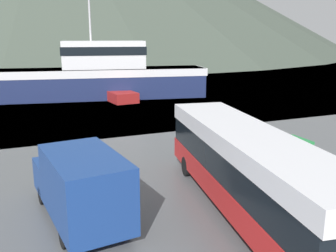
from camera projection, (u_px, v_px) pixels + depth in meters
name	position (u px, v px, depth m)	size (l,w,h in m)	color
water_surface	(37.00, 54.00, 132.66)	(240.00, 240.00, 0.00)	slate
tour_bus	(248.00, 168.00, 13.40)	(4.26, 12.08, 3.07)	red
delivery_van	(81.00, 184.00, 12.93)	(2.78, 5.92, 2.56)	navy
fishing_boat	(84.00, 77.00, 38.25)	(26.37, 9.02, 10.06)	#19234C
storage_bin	(294.00, 153.00, 18.37)	(1.01, 1.53, 1.45)	green
small_boat	(114.00, 94.00, 38.63)	(3.10, 8.08, 0.99)	maroon
mooring_bollard	(229.00, 126.00, 25.02)	(0.41, 0.41, 0.89)	#B29919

